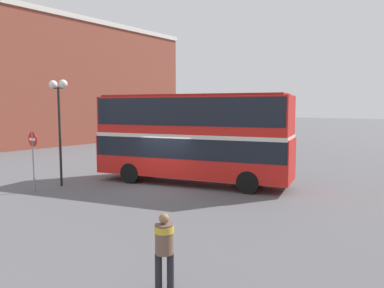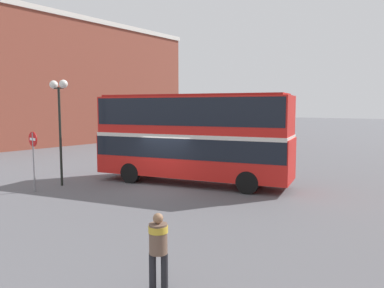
# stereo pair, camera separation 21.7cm
# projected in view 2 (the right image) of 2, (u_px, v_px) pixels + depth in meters

# --- Properties ---
(ground_plane) EXTENTS (240.00, 240.00, 0.00)m
(ground_plane) POSITION_uv_depth(u_px,v_px,m) (162.00, 188.00, 18.31)
(ground_plane) COLOR #5B5B60
(building_row_left) EXTENTS (12.03, 29.24, 13.31)m
(building_row_left) POSITION_uv_depth(u_px,v_px,m) (60.00, 83.00, 43.21)
(building_row_left) COLOR brown
(building_row_left) RESTS_ON ground_plane
(double_decker_bus) EXTENTS (10.38, 4.90, 4.59)m
(double_decker_bus) POSITION_uv_depth(u_px,v_px,m) (192.00, 133.00, 19.11)
(double_decker_bus) COLOR red
(double_decker_bus) RESTS_ON ground_plane
(pedestrian_foreground) EXTENTS (0.59, 0.59, 1.71)m
(pedestrian_foreground) POSITION_uv_depth(u_px,v_px,m) (158.00, 243.00, 8.02)
(pedestrian_foreground) COLOR #232328
(pedestrian_foreground) RESTS_ON ground_plane
(parked_car_kerb_near) EXTENTS (4.02, 2.11, 1.50)m
(parked_car_kerb_near) POSITION_uv_depth(u_px,v_px,m) (171.00, 150.00, 27.58)
(parked_car_kerb_near) COLOR maroon
(parked_car_kerb_near) RESTS_ON ground_plane
(parked_car_kerb_far) EXTENTS (4.86, 2.57, 1.56)m
(parked_car_kerb_far) POSITION_uv_depth(u_px,v_px,m) (215.00, 138.00, 37.65)
(parked_car_kerb_far) COLOR black
(parked_car_kerb_far) RESTS_ON ground_plane
(street_lamp_twin_globe) EXTENTS (1.25, 0.41, 5.28)m
(street_lamp_twin_globe) POSITION_uv_depth(u_px,v_px,m) (59.00, 102.00, 18.50)
(street_lamp_twin_globe) COLOR black
(street_lamp_twin_globe) RESTS_ON ground_plane
(no_entry_sign) EXTENTS (0.70, 0.08, 2.82)m
(no_entry_sign) POSITION_uv_depth(u_px,v_px,m) (33.00, 151.00, 17.38)
(no_entry_sign) COLOR gray
(no_entry_sign) RESTS_ON ground_plane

